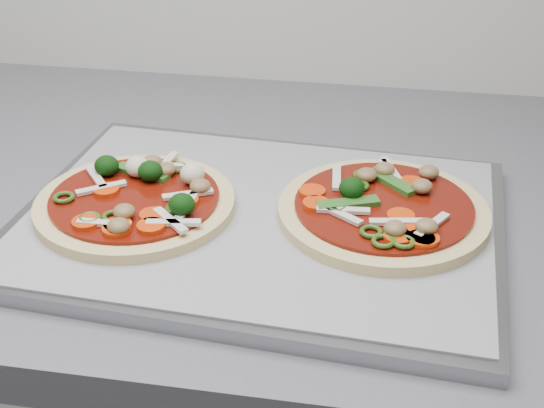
# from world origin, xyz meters

# --- Properties ---
(baking_tray) EXTENTS (0.47, 0.36, 0.01)m
(baking_tray) POSITION_xyz_m (-0.34, 1.22, 0.91)
(baking_tray) COLOR gray
(baking_tray) RESTS_ON countertop
(parchment) EXTENTS (0.44, 0.33, 0.00)m
(parchment) POSITION_xyz_m (-0.34, 1.22, 0.92)
(parchment) COLOR gray
(parchment) RESTS_ON baking_tray
(pizza_left) EXTENTS (0.22, 0.22, 0.03)m
(pizza_left) POSITION_xyz_m (-0.46, 1.21, 0.93)
(pizza_left) COLOR #F2D58B
(pizza_left) RESTS_ON parchment
(pizza_right) EXTENTS (0.24, 0.24, 0.03)m
(pizza_right) POSITION_xyz_m (-0.23, 1.23, 0.93)
(pizza_right) COLOR #F2D58B
(pizza_right) RESTS_ON parchment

